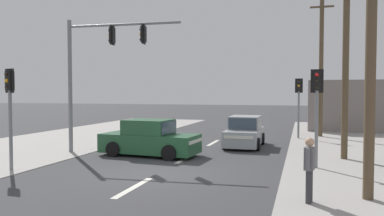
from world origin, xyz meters
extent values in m
plane|color=#3A3A3D|center=(0.00, 0.00, 0.00)|extent=(140.00, 140.00, 0.00)
cube|color=silver|center=(0.00, -2.00, 0.00)|extent=(0.20, 2.40, 0.01)
cube|color=silver|center=(0.00, 3.00, 0.00)|extent=(0.20, 2.40, 0.01)
cube|color=silver|center=(0.00, 8.00, 0.00)|extent=(0.20, 2.40, 0.01)
cube|color=#A39E99|center=(-8.50, 4.00, 0.01)|extent=(8.00, 40.00, 0.02)
cylinder|color=brown|center=(6.28, 4.62, 4.39)|extent=(0.26, 0.26, 8.77)
cylinder|color=brown|center=(5.70, 12.65, 4.53)|extent=(0.26, 0.26, 9.07)
cube|color=brown|center=(5.70, 12.65, 7.97)|extent=(1.40, 0.12, 0.10)
cylinder|color=slate|center=(-5.53, 3.05, 3.00)|extent=(0.18, 0.18, 6.00)
cylinder|color=slate|center=(-2.93, 3.23, 5.70)|extent=(5.20, 0.46, 0.11)
cube|color=black|center=(-3.45, 3.20, 5.25)|extent=(0.22, 0.27, 0.68)
cube|color=black|center=(-3.45, 3.20, 5.25)|extent=(0.07, 0.44, 0.84)
sphere|color=black|center=(-3.57, 3.19, 5.47)|extent=(0.13, 0.13, 0.13)
sphere|color=orange|center=(-3.57, 3.19, 5.25)|extent=(0.13, 0.13, 0.13)
sphere|color=black|center=(-3.57, 3.19, 5.03)|extent=(0.13, 0.13, 0.13)
cube|color=black|center=(-2.00, 3.30, 5.25)|extent=(0.22, 0.27, 0.68)
cube|color=black|center=(-2.00, 3.30, 5.25)|extent=(0.07, 0.44, 0.84)
sphere|color=black|center=(-2.12, 3.29, 5.47)|extent=(0.13, 0.13, 0.13)
sphere|color=orange|center=(-2.12, 3.29, 5.25)|extent=(0.13, 0.13, 0.13)
sphere|color=black|center=(-2.12, 3.29, 5.03)|extent=(0.13, 0.13, 0.13)
cylinder|color=slate|center=(5.12, 2.36, 1.40)|extent=(0.12, 0.12, 2.80)
cube|color=black|center=(5.12, 2.36, 3.14)|extent=(0.28, 0.22, 0.68)
cube|color=black|center=(5.12, 2.36, 3.14)|extent=(0.44, 0.08, 0.84)
sphere|color=red|center=(5.11, 2.25, 3.36)|extent=(0.13, 0.13, 0.13)
sphere|color=black|center=(5.11, 2.25, 3.14)|extent=(0.13, 0.13, 0.13)
sphere|color=black|center=(5.11, 2.25, 2.92)|extent=(0.13, 0.13, 0.13)
cylinder|color=slate|center=(-5.16, -1.01, 1.40)|extent=(0.12, 0.12, 2.80)
cube|color=black|center=(-5.16, -1.01, 3.14)|extent=(0.30, 0.25, 0.68)
cube|color=black|center=(-5.16, -1.01, 3.14)|extent=(0.44, 0.14, 0.84)
sphere|color=black|center=(-5.19, -1.13, 3.36)|extent=(0.13, 0.13, 0.13)
sphere|color=orange|center=(-5.19, -1.13, 3.14)|extent=(0.13, 0.13, 0.13)
sphere|color=black|center=(-5.19, -1.13, 2.92)|extent=(0.13, 0.13, 0.13)
cylinder|color=slate|center=(4.42, 11.26, 1.40)|extent=(0.12, 0.12, 2.80)
cube|color=black|center=(4.42, 11.26, 3.14)|extent=(0.28, 0.23, 0.68)
cube|color=black|center=(4.42, 11.26, 3.14)|extent=(0.44, 0.09, 0.84)
sphere|color=black|center=(4.40, 11.14, 3.36)|extent=(0.13, 0.13, 0.13)
sphere|color=orange|center=(4.40, 11.14, 3.14)|extent=(0.13, 0.13, 0.13)
sphere|color=black|center=(4.40, 11.14, 2.92)|extent=(0.13, 0.13, 0.13)
cube|color=#235633|center=(-1.71, 3.24, 0.54)|extent=(4.32, 2.01, 0.80)
cube|color=#235633|center=(-1.76, 3.24, 1.25)|extent=(2.01, 1.70, 0.62)
cube|color=#384756|center=(-0.79, 3.17, 1.25)|extent=(0.17, 1.44, 0.53)
cube|color=#384756|center=(-2.73, 3.31, 1.25)|extent=(0.17, 1.40, 0.50)
cube|color=white|center=(0.41, 3.08, 0.72)|extent=(0.15, 1.44, 0.14)
cylinder|color=black|center=(-0.35, 3.99, 0.32)|extent=(0.65, 0.24, 0.64)
cylinder|color=black|center=(-0.47, 2.29, 0.32)|extent=(0.65, 0.24, 0.64)
cylinder|color=black|center=(-2.94, 4.18, 0.32)|extent=(0.65, 0.24, 0.64)
cylinder|color=black|center=(-3.07, 2.49, 0.32)|extent=(0.65, 0.24, 0.64)
cube|color=#A3A8AD|center=(1.83, 7.06, 0.51)|extent=(1.61, 3.61, 0.76)
cube|color=#A3A8AD|center=(1.83, 7.36, 1.21)|extent=(1.49, 1.91, 0.64)
cube|color=#384756|center=(1.83, 6.39, 1.21)|extent=(1.36, 0.07, 0.54)
cube|color=#384756|center=(1.83, 8.33, 1.21)|extent=(1.33, 0.07, 0.51)
cube|color=white|center=(1.84, 5.24, 0.68)|extent=(1.36, 0.05, 0.14)
cylinder|color=black|center=(2.64, 5.94, 0.30)|extent=(0.18, 0.60, 0.60)
cylinder|color=black|center=(1.04, 5.94, 0.30)|extent=(0.18, 0.60, 0.60)
cylinder|color=black|center=(2.63, 8.18, 0.30)|extent=(0.18, 0.60, 0.60)
cylinder|color=black|center=(1.03, 8.17, 0.30)|extent=(0.18, 0.60, 0.60)
cylinder|color=#333338|center=(4.82, -2.09, 0.42)|extent=(0.14, 0.14, 0.84)
cylinder|color=#333338|center=(4.79, -2.27, 0.42)|extent=(0.14, 0.14, 0.84)
cube|color=slate|center=(4.81, -2.18, 1.12)|extent=(0.28, 0.39, 0.56)
sphere|color=tan|center=(4.81, -2.18, 1.52)|extent=(0.22, 0.22, 0.22)
cylinder|color=slate|center=(4.85, -1.95, 1.12)|extent=(0.09, 0.09, 0.54)
cylinder|color=slate|center=(4.77, -2.41, 1.12)|extent=(0.09, 0.09, 0.54)
camera|label=1|loc=(4.62, -11.71, 2.73)|focal=35.00mm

